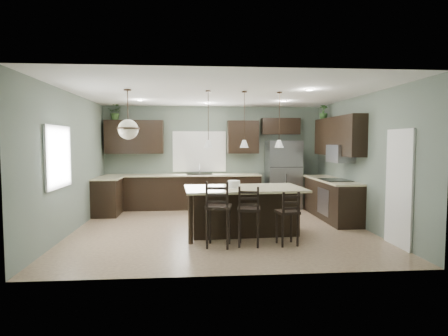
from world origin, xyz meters
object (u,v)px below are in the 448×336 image
at_px(refrigerator, 283,174).
at_px(bar_stool_left, 218,214).
at_px(kitchen_island, 244,211).
at_px(plant_back_left, 116,112).
at_px(bar_stool_center, 249,216).
at_px(bar_stool_right, 287,218).
at_px(serving_dish, 234,184).

relative_size(refrigerator, bar_stool_left, 1.61).
height_order(kitchen_island, plant_back_left, plant_back_left).
relative_size(bar_stool_center, bar_stool_right, 1.10).
distance_m(bar_stool_left, bar_stool_right, 1.22).
distance_m(refrigerator, bar_stool_left, 4.22).
relative_size(bar_stool_center, plant_back_left, 2.58).
bearing_deg(serving_dish, refrigerator, 59.58).
xyz_separation_m(bar_stool_left, plant_back_left, (-2.50, 3.88, 2.03)).
height_order(serving_dish, bar_stool_right, serving_dish).
relative_size(kitchen_island, bar_stool_right, 2.38).
xyz_separation_m(kitchen_island, plant_back_left, (-3.05, 3.02, 2.14)).
xyz_separation_m(refrigerator, bar_stool_left, (-2.03, -3.69, -0.35)).
height_order(serving_dish, bar_stool_center, same).
bearing_deg(bar_stool_center, bar_stool_right, 9.00).
relative_size(refrigerator, serving_dish, 7.71).
xyz_separation_m(bar_stool_left, bar_stool_center, (0.53, 0.02, -0.04)).
bearing_deg(refrigerator, serving_dish, -120.42).
distance_m(bar_stool_center, plant_back_left, 5.32).
relative_size(bar_stool_left, bar_stool_center, 1.08).
bearing_deg(bar_stool_left, plant_back_left, 133.89).
xyz_separation_m(refrigerator, bar_stool_center, (-1.49, -3.67, -0.39)).
bearing_deg(bar_stool_center, refrigerator, 77.60).
height_order(kitchen_island, bar_stool_right, bar_stool_right).
bearing_deg(kitchen_island, bar_stool_center, -95.19).
bearing_deg(serving_dish, bar_stool_right, -44.51).
height_order(bar_stool_left, bar_stool_right, bar_stool_left).
xyz_separation_m(kitchen_island, bar_stool_right, (0.65, -0.85, 0.02)).
bearing_deg(bar_stool_right, bar_stool_center, 170.57).
height_order(refrigerator, kitchen_island, refrigerator).
relative_size(bar_stool_right, plant_back_left, 2.34).
xyz_separation_m(serving_dish, bar_stool_left, (-0.36, -0.85, -0.42)).
height_order(kitchen_island, serving_dish, serving_dish).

